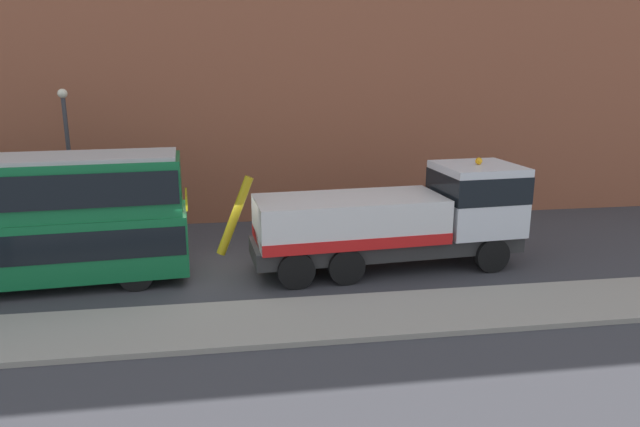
{
  "coord_description": "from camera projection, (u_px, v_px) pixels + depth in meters",
  "views": [
    {
      "loc": [
        0.49,
        -18.4,
        6.7
      ],
      "look_at": [
        3.25,
        -0.37,
        2.0
      ],
      "focal_mm": 32.55,
      "sensor_mm": 36.0,
      "label": 1
    }
  ],
  "objects": [
    {
      "name": "ground_plane",
      "position": [
        221.0,
        273.0,
        19.22
      ],
      "size": [
        120.0,
        120.0,
        0.0
      ],
      "primitive_type": "plane",
      "color": "#38383D"
    },
    {
      "name": "near_kerb",
      "position": [
        219.0,
        325.0,
        15.18
      ],
      "size": [
        60.0,
        2.8,
        0.15
      ],
      "primitive_type": "cube",
      "color": "gray",
      "rests_on": "ground_plane"
    },
    {
      "name": "building_facade",
      "position": [
        215.0,
        30.0,
        23.89
      ],
      "size": [
        60.0,
        1.5,
        16.0
      ],
      "color": "#935138",
      "rests_on": "ground_plane"
    },
    {
      "name": "recovery_tow_truck",
      "position": [
        401.0,
        217.0,
        19.33
      ],
      "size": [
        10.22,
        3.3,
        3.67
      ],
      "rotation": [
        0.0,
        0.0,
        0.08
      ],
      "color": "#2D2D2D",
      "rests_on": "ground_plane"
    },
    {
      "name": "street_lamp",
      "position": [
        69.0,
        152.0,
        22.11
      ],
      "size": [
        0.36,
        0.36,
        5.83
      ],
      "color": "#38383D",
      "rests_on": "ground_plane"
    }
  ]
}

